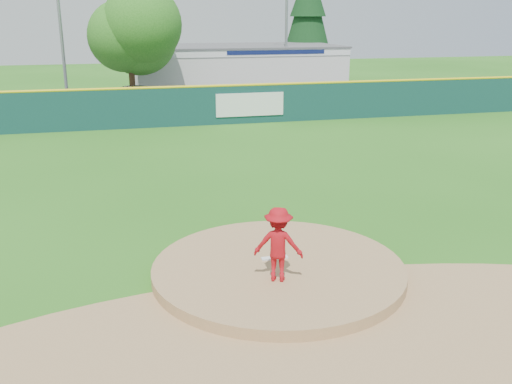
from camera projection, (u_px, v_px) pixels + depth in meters
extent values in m
plane|color=#286B19|center=(278.00, 275.00, 12.51)|extent=(120.00, 120.00, 0.00)
cylinder|color=#9E774C|center=(278.00, 275.00, 12.51)|extent=(5.50, 5.50, 0.50)
cube|color=white|center=(275.00, 258.00, 12.70)|extent=(0.60, 0.15, 0.04)
cylinder|color=#9E774C|center=(327.00, 348.00, 9.73)|extent=(15.40, 15.40, 0.01)
cube|color=#38383A|center=(163.00, 102.00, 37.51)|extent=(44.00, 16.00, 0.02)
imported|color=#AC0E17|center=(278.00, 244.00, 11.49)|extent=(1.15, 0.92, 1.56)
imported|color=silver|center=(141.00, 96.00, 34.94)|extent=(5.25, 3.88, 1.33)
cube|color=silver|center=(236.00, 68.00, 43.06)|extent=(15.00, 8.00, 3.20)
cube|color=white|center=(248.00, 53.00, 38.93)|extent=(15.00, 0.06, 0.55)
cube|color=#0F194C|center=(277.00, 52.00, 39.36)|extent=(7.00, 0.03, 0.28)
cube|color=#59595B|center=(236.00, 46.00, 42.57)|extent=(15.20, 8.20, 0.12)
cube|color=white|center=(250.00, 105.00, 29.66)|extent=(3.60, 0.04, 1.20)
cube|color=#123A38|center=(179.00, 107.00, 28.88)|extent=(40.00, 0.10, 2.00)
cylinder|color=yellow|center=(178.00, 87.00, 28.58)|extent=(40.00, 0.14, 0.14)
cylinder|color=#382314|center=(133.00, 86.00, 34.81)|extent=(0.36, 0.36, 2.60)
sphere|color=#387F23|center=(129.00, 31.00, 33.84)|extent=(5.60, 5.60, 5.60)
cylinder|color=#382314|center=(306.00, 72.00, 48.64)|extent=(0.40, 0.40, 1.60)
cone|color=#113A16|center=(308.00, 14.00, 47.23)|extent=(4.40, 4.40, 7.90)
cylinder|color=gray|center=(59.00, 14.00, 34.48)|extent=(0.20, 0.20, 11.00)
cylinder|color=gray|center=(286.00, 22.00, 39.98)|extent=(0.20, 0.20, 10.00)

